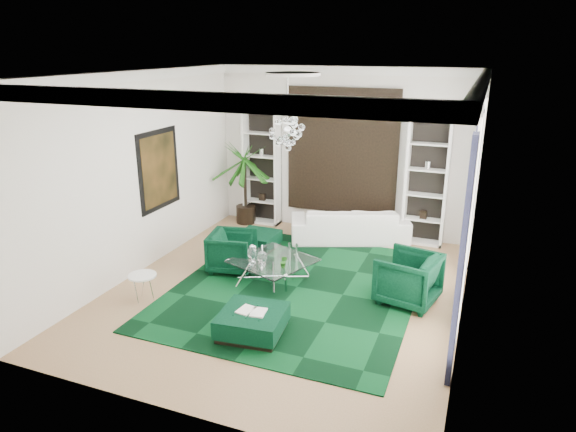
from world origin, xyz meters
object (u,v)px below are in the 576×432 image
at_px(ottoman_front, 252,323).
at_px(palm, 245,172).
at_px(armchair_left, 232,251).
at_px(ottoman_side, 258,241).
at_px(armchair_right, 408,278).
at_px(sofa, 350,224).
at_px(coffee_table, 273,271).
at_px(side_table, 143,288).

relative_size(ottoman_front, palm, 0.36).
distance_m(armchair_left, ottoman_side, 1.21).
height_order(armchair_left, armchair_right, armchair_right).
height_order(ottoman_side, ottoman_front, ottoman_front).
bearing_deg(sofa, ottoman_front, 64.14).
height_order(coffee_table, ottoman_front, coffee_table).
bearing_deg(coffee_table, ottoman_side, 124.44).
xyz_separation_m(armchair_left, ottoman_side, (-0.00, 1.19, -0.21)).
xyz_separation_m(armchair_left, armchair_right, (3.41, -0.10, 0.05)).
distance_m(ottoman_side, palm, 2.13).
bearing_deg(ottoman_front, sofa, 85.74).
relative_size(armchair_left, palm, 0.33).
bearing_deg(side_table, sofa, 58.32).
relative_size(coffee_table, side_table, 2.63).
height_order(armchair_right, palm, palm).
bearing_deg(armchair_right, ottoman_front, -34.65).
xyz_separation_m(armchair_left, side_table, (-0.85, -1.70, -0.16)).
xyz_separation_m(sofa, coffee_table, (-0.76, -2.64, -0.16)).
distance_m(ottoman_front, palm, 5.39).
relative_size(coffee_table, palm, 0.49).
relative_size(ottoman_front, side_table, 1.96).
relative_size(armchair_left, ottoman_side, 1.05).
height_order(sofa, ottoman_side, sofa).
relative_size(ottoman_side, palm, 0.31).
bearing_deg(ottoman_front, armchair_left, 124.26).
height_order(armchair_left, palm, palm).
xyz_separation_m(sofa, palm, (-2.72, 0.24, 0.92)).
xyz_separation_m(armchair_right, side_table, (-4.26, -1.60, -0.21)).
xyz_separation_m(sofa, side_table, (-2.56, -4.14, -0.15)).
bearing_deg(armchair_left, side_table, 142.10).
distance_m(sofa, ottoman_front, 4.48).
bearing_deg(side_table, coffee_table, 39.98).
height_order(coffee_table, ottoman_side, coffee_table).
distance_m(sofa, side_table, 4.87).
bearing_deg(ottoman_side, palm, 124.06).
bearing_deg(ottoman_side, armchair_left, -89.93).
bearing_deg(side_table, ottoman_front, -8.08).
bearing_deg(coffee_table, palm, 124.24).
relative_size(sofa, coffee_table, 2.05).
height_order(ottoman_front, palm, palm).
bearing_deg(coffee_table, armchair_left, 168.45).
xyz_separation_m(sofa, armchair_right, (1.70, -2.54, 0.06)).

